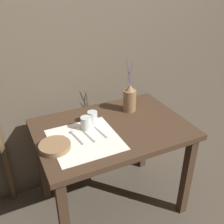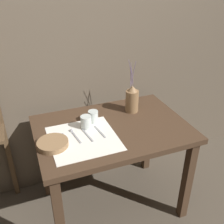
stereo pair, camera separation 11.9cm
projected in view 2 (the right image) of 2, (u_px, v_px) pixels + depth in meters
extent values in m
plane|color=brown|center=(112.00, 202.00, 2.22)|extent=(12.00, 12.00, 0.00)
cube|color=brown|center=(90.00, 48.00, 2.04)|extent=(7.00, 0.06, 2.40)
cube|color=#422D1E|center=(112.00, 129.00, 1.87)|extent=(1.07, 0.74, 0.04)
cube|color=#422D1E|center=(59.00, 220.00, 1.64)|extent=(0.06, 0.06, 0.72)
cube|color=#422D1E|center=(187.00, 181.00, 1.95)|extent=(0.06, 0.06, 0.72)
cube|color=#422D1E|center=(44.00, 160.00, 2.15)|extent=(0.06, 0.06, 0.72)
cube|color=#422D1E|center=(147.00, 136.00, 2.45)|extent=(0.06, 0.06, 0.72)
cube|color=brown|center=(3.00, 131.00, 2.01)|extent=(0.04, 0.04, 1.29)
cube|color=white|center=(83.00, 138.00, 1.73)|extent=(0.44, 0.44, 0.00)
cylinder|color=olive|center=(132.00, 101.00, 2.02)|extent=(0.10, 0.10, 0.17)
cone|color=olive|center=(132.00, 88.00, 1.97)|extent=(0.07, 0.07, 0.04)
cylinder|color=slate|center=(133.00, 78.00, 1.92)|extent=(0.03, 0.03, 0.13)
cylinder|color=slate|center=(132.00, 77.00, 1.92)|extent=(0.01, 0.03, 0.14)
cylinder|color=slate|center=(131.00, 72.00, 1.91)|extent=(0.05, 0.02, 0.20)
cylinder|color=slate|center=(133.00, 73.00, 1.93)|extent=(0.02, 0.04, 0.19)
cylinder|color=slate|center=(131.00, 75.00, 1.92)|extent=(0.01, 0.04, 0.17)
cylinder|color=#8E6B47|center=(53.00, 144.00, 1.64)|extent=(0.20, 0.20, 0.04)
cylinder|color=silver|center=(86.00, 122.00, 1.82)|extent=(0.08, 0.08, 0.09)
cylinder|color=silver|center=(93.00, 116.00, 1.89)|extent=(0.07, 0.07, 0.09)
cube|color=#939399|center=(65.00, 140.00, 1.70)|extent=(0.01, 0.16, 0.00)
cube|color=#939399|center=(76.00, 137.00, 1.74)|extent=(0.04, 0.16, 0.00)
sphere|color=#939399|center=(71.00, 131.00, 1.80)|extent=(0.02, 0.02, 0.02)
cube|color=#939399|center=(88.00, 135.00, 1.75)|extent=(0.03, 0.16, 0.00)
cube|color=#939399|center=(100.00, 132.00, 1.79)|extent=(0.03, 0.16, 0.00)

